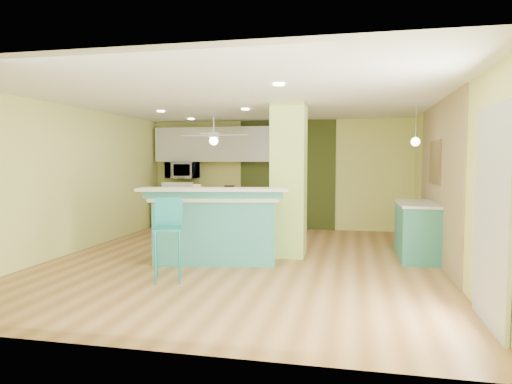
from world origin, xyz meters
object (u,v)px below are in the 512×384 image
at_px(side_counter, 416,230).
at_px(canister, 196,190).
at_px(peninsula, 216,226).
at_px(fruit_bowl, 229,187).
at_px(bar_stool, 168,226).

distance_m(side_counter, canister, 3.64).
xyz_separation_m(peninsula, fruit_bowl, (-0.68, 3.25, 0.43)).
height_order(peninsula, fruit_bowl, peninsula).
relative_size(fruit_bowl, canister, 1.57).
height_order(peninsula, bar_stool, peninsula).
relative_size(peninsula, side_counter, 1.60).
bearing_deg(fruit_bowl, peninsula, -78.21).
height_order(bar_stool, fruit_bowl, bar_stool).
distance_m(bar_stool, side_counter, 4.01).
xyz_separation_m(fruit_bowl, canister, (0.26, -3.01, 0.13)).
relative_size(bar_stool, canister, 6.51).
relative_size(peninsula, canister, 13.44).
relative_size(bar_stool, side_counter, 0.77).
relative_size(peninsula, fruit_bowl, 8.57).
distance_m(side_counter, fruit_bowl, 4.50).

